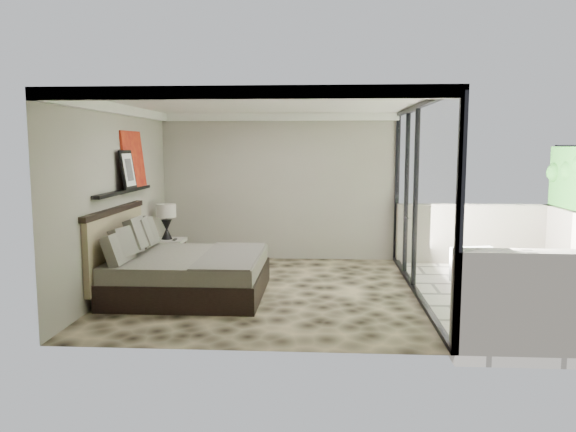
# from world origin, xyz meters

# --- Properties ---
(floor) EXTENTS (5.00, 5.00, 0.00)m
(floor) POSITION_xyz_m (0.00, 0.00, 0.00)
(floor) COLOR black
(floor) RESTS_ON ground
(ceiling) EXTENTS (4.50, 5.00, 0.02)m
(ceiling) POSITION_xyz_m (0.00, 0.00, 2.79)
(ceiling) COLOR silver
(ceiling) RESTS_ON back_wall
(back_wall) EXTENTS (4.50, 0.02, 2.80)m
(back_wall) POSITION_xyz_m (0.00, 2.49, 1.40)
(back_wall) COLOR gray
(back_wall) RESTS_ON floor
(left_wall) EXTENTS (0.02, 5.00, 2.80)m
(left_wall) POSITION_xyz_m (-2.24, 0.00, 1.40)
(left_wall) COLOR gray
(left_wall) RESTS_ON floor
(glass_wall) EXTENTS (0.08, 5.00, 2.80)m
(glass_wall) POSITION_xyz_m (2.25, 0.00, 1.40)
(glass_wall) COLOR white
(glass_wall) RESTS_ON floor
(terrace_slab) EXTENTS (3.00, 5.00, 0.12)m
(terrace_slab) POSITION_xyz_m (3.75, 0.00, -0.06)
(terrace_slab) COLOR beige
(terrace_slab) RESTS_ON ground
(picture_ledge) EXTENTS (0.12, 2.20, 0.05)m
(picture_ledge) POSITION_xyz_m (-2.18, 0.10, 1.50)
(picture_ledge) COLOR black
(picture_ledge) RESTS_ON left_wall
(bed) EXTENTS (2.22, 2.15, 1.23)m
(bed) POSITION_xyz_m (-1.21, -0.27, 0.36)
(bed) COLOR black
(bed) RESTS_ON floor
(nightstand) EXTENTS (0.59, 0.59, 0.52)m
(nightstand) POSITION_xyz_m (-1.90, 1.56, 0.26)
(nightstand) COLOR black
(nightstand) RESTS_ON floor
(table_lamp) EXTENTS (0.35, 0.35, 0.64)m
(table_lamp) POSITION_xyz_m (-1.95, 1.55, 0.93)
(table_lamp) COLOR black
(table_lamp) RESTS_ON nightstand
(abstract_canvas) EXTENTS (0.13, 0.90, 0.90)m
(abstract_canvas) POSITION_xyz_m (-2.19, 0.60, 1.97)
(abstract_canvas) COLOR #9E0D0F
(abstract_canvas) RESTS_ON picture_ledge
(framed_print) EXTENTS (0.11, 0.50, 0.60)m
(framed_print) POSITION_xyz_m (-2.14, 0.18, 1.82)
(framed_print) COLOR black
(framed_print) RESTS_ON picture_ledge
(ottoman) EXTENTS (0.58, 0.58, 0.45)m
(ottoman) POSITION_xyz_m (3.99, 1.05, 0.23)
(ottoman) COLOR silver
(ottoman) RESTS_ON terrace_slab
(lounger) EXTENTS (1.06, 1.57, 0.56)m
(lounger) POSITION_xyz_m (3.43, 0.27, 0.17)
(lounger) COLOR white
(lounger) RESTS_ON terrace_slab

